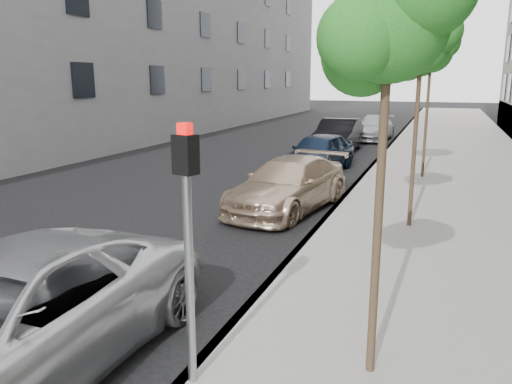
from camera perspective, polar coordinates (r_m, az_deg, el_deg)
The scene contains 11 objects.
sidewalk at distance 28.24m, azimuth 21.56°, elevation 4.83°, with size 6.40×72.00×0.14m, color gray.
curb at distance 28.36m, azimuth 15.23°, elevation 5.31°, with size 0.15×72.00×0.14m, color #9E9B93.
tree_near at distance 5.58m, azimuth 15.27°, elevation 18.02°, with size 1.60×1.40×4.77m.
tree_mid at distance 12.05m, azimuth 18.53°, elevation 15.51°, with size 1.61×1.41×4.92m.
tree_far at distance 18.55m, azimuth 19.51°, elevation 14.90°, with size 1.76×1.56×5.20m.
signal_pole at distance 5.45m, azimuth -7.80°, elevation -3.86°, with size 0.28×0.24×2.98m.
minivan at distance 6.71m, azimuth -27.03°, elevation -13.06°, with size 2.62×5.69×1.58m, color #BCBEC1.
suv at distance 13.78m, azimuth 3.71°, elevation 0.86°, with size 1.99×4.89×1.42m, color tan.
sedan_blue at distance 19.58m, azimuth 7.19°, elevation 4.49°, with size 1.79×4.44×1.51m, color black.
sedan_black at distance 25.02m, azimuth 9.37°, elevation 6.36°, with size 1.72×4.95×1.63m, color black.
sedan_rear at distance 30.54m, azimuth 13.31°, elevation 7.11°, with size 1.95×4.81×1.40m, color #96999E.
Camera 1 is at (3.82, -4.02, 3.56)m, focal length 35.00 mm.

